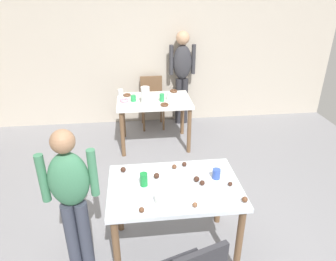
# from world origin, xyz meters

# --- Properties ---
(ground_plane) EXTENTS (6.40, 6.40, 0.00)m
(ground_plane) POSITION_xyz_m (0.00, 0.00, 0.00)
(ground_plane) COLOR gray
(wall_back) EXTENTS (6.40, 0.10, 2.60)m
(wall_back) POSITION_xyz_m (0.00, 3.20, 1.30)
(wall_back) COLOR #BCB2A3
(wall_back) RESTS_ON ground_plane
(dining_table_near) EXTENTS (1.15, 0.77, 0.75)m
(dining_table_near) POSITION_xyz_m (-0.07, 0.05, 0.65)
(dining_table_near) COLOR silver
(dining_table_near) RESTS_ON ground_plane
(dining_table_far) EXTENTS (1.10, 0.76, 0.75)m
(dining_table_far) POSITION_xyz_m (-0.09, 2.21, 0.64)
(dining_table_far) COLOR white
(dining_table_far) RESTS_ON ground_plane
(chair_far_table) EXTENTS (0.41, 0.41, 0.87)m
(chair_far_table) POSITION_xyz_m (-0.08, 2.95, 0.50)
(chair_far_table) COLOR brown
(chair_far_table) RESTS_ON ground_plane
(person_girl_near) EXTENTS (0.45, 0.23, 1.38)m
(person_girl_near) POSITION_xyz_m (-0.93, -0.04, 0.81)
(person_girl_near) COLOR #383D4C
(person_girl_near) RESTS_ON ground_plane
(person_adult_far) EXTENTS (0.45, 0.22, 1.63)m
(person_adult_far) POSITION_xyz_m (0.45, 2.98, 0.99)
(person_adult_far) COLOR #28282D
(person_adult_far) RESTS_ON ground_plane
(mixing_bowl) EXTENTS (0.21, 0.21, 0.07)m
(mixing_bowl) POSITION_xyz_m (-0.15, -0.17, 0.78)
(mixing_bowl) COLOR white
(mixing_bowl) RESTS_ON dining_table_near
(soda_can) EXTENTS (0.07, 0.07, 0.12)m
(soda_can) POSITION_xyz_m (-0.34, 0.07, 0.81)
(soda_can) COLOR #198438
(soda_can) RESTS_ON dining_table_near
(fork_near) EXTENTS (0.17, 0.02, 0.01)m
(fork_near) POSITION_xyz_m (0.01, -0.00, 0.75)
(fork_near) COLOR silver
(fork_near) RESTS_ON dining_table_near
(cup_near_0) EXTENTS (0.07, 0.07, 0.09)m
(cup_near_0) POSITION_xyz_m (0.31, 0.11, 0.80)
(cup_near_0) COLOR #3351B2
(cup_near_0) RESTS_ON dining_table_near
(cake_ball_0) EXTENTS (0.04, 0.04, 0.04)m
(cake_ball_0) POSITION_xyz_m (0.05, -0.26, 0.77)
(cake_ball_0) COLOR brown
(cake_ball_0) RESTS_ON dining_table_near
(cake_ball_1) EXTENTS (0.05, 0.05, 0.05)m
(cake_ball_1) POSITION_xyz_m (0.46, -0.24, 0.77)
(cake_ball_1) COLOR brown
(cake_ball_1) RESTS_ON dining_table_near
(cake_ball_2) EXTENTS (0.05, 0.05, 0.05)m
(cake_ball_2) POSITION_xyz_m (0.13, 0.08, 0.78)
(cake_ball_2) COLOR #3D2319
(cake_ball_2) RESTS_ON dining_table_near
(cake_ball_3) EXTENTS (0.04, 0.04, 0.04)m
(cake_ball_3) POSITION_xyz_m (-0.37, -0.27, 0.77)
(cake_ball_3) COLOR brown
(cake_ball_3) RESTS_ON dining_table_near
(cake_ball_4) EXTENTS (0.04, 0.04, 0.04)m
(cake_ball_4) POSITION_xyz_m (0.34, 0.20, 0.77)
(cake_ball_4) COLOR brown
(cake_ball_4) RESTS_ON dining_table_near
(cake_ball_5) EXTENTS (0.05, 0.05, 0.05)m
(cake_ball_5) POSITION_xyz_m (-0.22, 0.17, 0.78)
(cake_ball_5) COLOR #3D2319
(cake_ball_5) RESTS_ON dining_table_near
(cake_ball_6) EXTENTS (0.05, 0.05, 0.05)m
(cake_ball_6) POSITION_xyz_m (0.17, 0.02, 0.77)
(cake_ball_6) COLOR #3D2319
(cake_ball_6) RESTS_ON dining_table_near
(cake_ball_7) EXTENTS (0.04, 0.04, 0.04)m
(cake_ball_7) POSITION_xyz_m (-0.04, 0.31, 0.77)
(cake_ball_7) COLOR brown
(cake_ball_7) RESTS_ON dining_table_near
(cake_ball_8) EXTENTS (0.04, 0.04, 0.04)m
(cake_ball_8) POSITION_xyz_m (0.06, 0.34, 0.77)
(cake_ball_8) COLOR #3D2319
(cake_ball_8) RESTS_ON dining_table_near
(cake_ball_9) EXTENTS (0.04, 0.04, 0.04)m
(cake_ball_9) POSITION_xyz_m (0.40, -0.02, 0.77)
(cake_ball_9) COLOR #3D2319
(cake_ball_9) RESTS_ON dining_table_near
(cake_ball_10) EXTENTS (0.05, 0.05, 0.05)m
(cake_ball_10) POSITION_xyz_m (-0.52, 0.31, 0.77)
(cake_ball_10) COLOR #3D2319
(cake_ball_10) RESTS_ON dining_table_near
(pitcher_far) EXTENTS (0.13, 0.13, 0.25)m
(pitcher_far) POSITION_xyz_m (-0.22, 2.08, 0.87)
(pitcher_far) COLOR white
(pitcher_far) RESTS_ON dining_table_far
(cup_far_0) EXTENTS (0.08, 0.08, 0.09)m
(cup_far_0) POSITION_xyz_m (-0.40, 2.18, 0.80)
(cup_far_0) COLOR green
(cup_far_0) RESTS_ON dining_table_far
(cup_far_1) EXTENTS (0.08, 0.08, 0.10)m
(cup_far_1) POSITION_xyz_m (-0.59, 2.44, 0.80)
(cup_far_1) COLOR white
(cup_far_1) RESTS_ON dining_table_far
(cup_far_2) EXTENTS (0.07, 0.07, 0.11)m
(cup_far_2) POSITION_xyz_m (0.02, 2.13, 0.81)
(cup_far_2) COLOR green
(cup_far_2) RESTS_ON dining_table_far
(cup_far_3) EXTENTS (0.07, 0.07, 0.11)m
(cup_far_3) POSITION_xyz_m (0.13, 2.18, 0.81)
(cup_far_3) COLOR white
(cup_far_3) RESTS_ON dining_table_far
(donut_far_0) EXTENTS (0.12, 0.12, 0.04)m
(donut_far_0) POSITION_xyz_m (0.24, 2.52, 0.77)
(donut_far_0) COLOR brown
(donut_far_0) RESTS_ON dining_table_far
(donut_far_1) EXTENTS (0.12, 0.12, 0.03)m
(donut_far_1) POSITION_xyz_m (0.04, 1.94, 0.77)
(donut_far_1) COLOR brown
(donut_far_1) RESTS_ON dining_table_far
(donut_far_2) EXTENTS (0.14, 0.14, 0.04)m
(donut_far_2) POSITION_xyz_m (-0.53, 2.18, 0.77)
(donut_far_2) COLOR pink
(donut_far_2) RESTS_ON dining_table_far
(donut_far_3) EXTENTS (0.11, 0.11, 0.03)m
(donut_far_3) POSITION_xyz_m (-0.49, 2.42, 0.77)
(donut_far_3) COLOR brown
(donut_far_3) RESTS_ON dining_table_far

